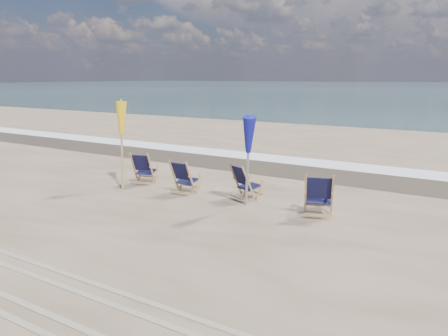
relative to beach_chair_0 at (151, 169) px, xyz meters
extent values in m
cube|color=silver|center=(2.75, 5.50, -0.47)|extent=(200.00, 1.40, 0.01)
cube|color=#42362A|center=(2.75, 4.00, -0.47)|extent=(200.00, 2.60, 0.00)
cylinder|color=#A57C4A|center=(-0.37, -0.71, 0.69)|extent=(0.06, 0.06, 2.32)
cone|color=yellow|center=(-0.37, -0.71, 1.38)|extent=(0.30, 0.30, 0.85)
cylinder|color=#A5A5AD|center=(3.34, -0.53, 0.64)|extent=(0.06, 0.06, 2.22)
cone|color=navy|center=(3.34, -0.53, 1.28)|extent=(0.30, 0.30, 0.85)
camera|label=1|loc=(7.93, -9.04, 2.51)|focal=35.00mm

